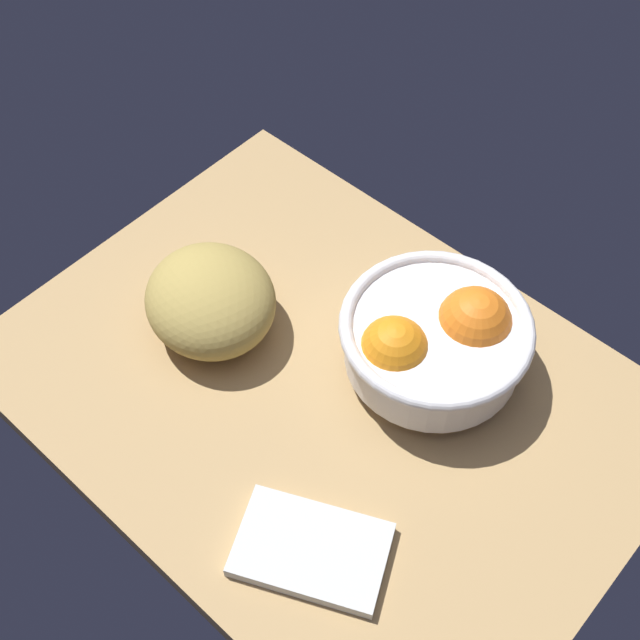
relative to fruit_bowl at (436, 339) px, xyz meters
The scene contains 4 objects.
ground_plane 14.70cm from the fruit_bowl, 55.13° to the left, with size 73.66×54.55×3.00cm, color tan.
fruit_bowl is the anchor object (origin of this frame).
bread_loaf 26.80cm from the fruit_bowl, 28.52° to the left, with size 16.63×15.29×9.50cm, color tan.
napkin_folded 27.19cm from the fruit_bowl, 100.66° to the left, with size 15.33×9.80×1.51cm, color silver.
Camera 1 is at (-35.41, 40.05, 84.77)cm, focal length 48.27 mm.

